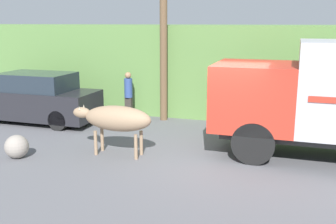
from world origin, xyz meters
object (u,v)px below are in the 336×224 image
at_px(parked_suv, 36,99).
at_px(utility_pole, 164,38).
at_px(pedestrian_on_hill, 128,93).
at_px(roadside_rock, 17,147).
at_px(brown_cow, 116,119).

relative_size(parked_suv, utility_pole, 0.79).
xyz_separation_m(pedestrian_on_hill, roadside_rock, (-1.06, -4.83, -0.65)).
height_order(brown_cow, parked_suv, parked_suv).
xyz_separation_m(pedestrian_on_hill, utility_pole, (1.27, 0.22, 1.94)).
height_order(brown_cow, roadside_rock, brown_cow).
distance_m(parked_suv, roadside_rock, 3.89).
bearing_deg(brown_cow, pedestrian_on_hill, 100.87).
relative_size(parked_suv, pedestrian_on_hill, 2.60).
bearing_deg(utility_pole, parked_suv, -158.22).
height_order(brown_cow, pedestrian_on_hill, pedestrian_on_hill).
bearing_deg(parked_suv, brown_cow, -29.91).
height_order(pedestrian_on_hill, utility_pole, utility_pole).
bearing_deg(roadside_rock, brown_cow, 23.61).
bearing_deg(utility_pole, brown_cow, -89.64).
height_order(pedestrian_on_hill, roadside_rock, pedestrian_on_hill).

